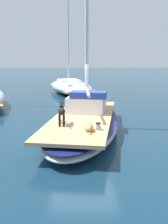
{
  "coord_description": "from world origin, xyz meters",
  "views": [
    {
      "loc": [
        -0.25,
        -9.68,
        2.79
      ],
      "look_at": [
        0.0,
        -1.0,
        1.01
      ],
      "focal_mm": 43.53,
      "sensor_mm": 36.0,
      "label": 1
    }
  ],
  "objects_px": {
    "deck_winch": "(98,126)",
    "moored_boat_far_astern": "(71,86)",
    "coiled_rope": "(62,121)",
    "dog_black": "(62,112)",
    "dog_tan": "(89,127)",
    "sailboat_main": "(83,124)"
  },
  "relations": [
    {
      "from": "deck_winch",
      "to": "moored_boat_far_astern",
      "type": "xyz_separation_m",
      "value": [
        -1.06,
        13.05,
        -0.22
      ]
    },
    {
      "from": "moored_boat_far_astern",
      "to": "coiled_rope",
      "type": "bearing_deg",
      "value": -90.29
    },
    {
      "from": "dog_black",
      "to": "moored_boat_far_astern",
      "type": "relative_size",
      "value": 0.12
    },
    {
      "from": "dog_black",
      "to": "dog_tan",
      "type": "relative_size",
      "value": 0.98
    },
    {
      "from": "coiled_rope",
      "to": "deck_winch",
      "type": "bearing_deg",
      "value": -42.73
    },
    {
      "from": "deck_winch",
      "to": "moored_boat_far_astern",
      "type": "bearing_deg",
      "value": 94.64
    },
    {
      "from": "deck_winch",
      "to": "coiled_rope",
      "type": "height_order",
      "value": "deck_winch"
    },
    {
      "from": "deck_winch",
      "to": "dog_tan",
      "type": "bearing_deg",
      "value": -171.18
    },
    {
      "from": "dog_black",
      "to": "dog_tan",
      "type": "bearing_deg",
      "value": -39.57
    },
    {
      "from": "sailboat_main",
      "to": "dog_tan",
      "type": "distance_m",
      "value": 2.01
    },
    {
      "from": "deck_winch",
      "to": "coiled_rope",
      "type": "bearing_deg",
      "value": 137.27
    },
    {
      "from": "dog_black",
      "to": "deck_winch",
      "type": "relative_size",
      "value": 4.47
    },
    {
      "from": "dog_tan",
      "to": "sailboat_main",
      "type": "bearing_deg",
      "value": 93.13
    },
    {
      "from": "dog_black",
      "to": "coiled_rope",
      "type": "bearing_deg",
      "value": 91.55
    },
    {
      "from": "coiled_rope",
      "to": "dog_tan",
      "type": "bearing_deg",
      "value": -52.35
    },
    {
      "from": "dog_black",
      "to": "coiled_rope",
      "type": "height_order",
      "value": "dog_black"
    },
    {
      "from": "sailboat_main",
      "to": "deck_winch",
      "type": "relative_size",
      "value": 36.0
    },
    {
      "from": "coiled_rope",
      "to": "sailboat_main",
      "type": "bearing_deg",
      "value": 50.57
    },
    {
      "from": "dog_tan",
      "to": "deck_winch",
      "type": "relative_size",
      "value": 4.54
    },
    {
      "from": "deck_winch",
      "to": "coiled_rope",
      "type": "xyz_separation_m",
      "value": [
        -1.12,
        1.04,
        -0.08
      ]
    },
    {
      "from": "dog_black",
      "to": "dog_tan",
      "type": "xyz_separation_m",
      "value": [
        0.82,
        -0.68,
        -0.32
      ]
    },
    {
      "from": "dog_tan",
      "to": "coiled_rope",
      "type": "bearing_deg",
      "value": 127.65
    }
  ]
}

